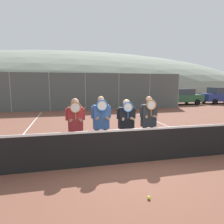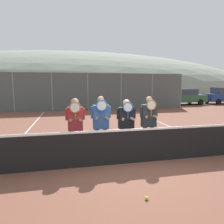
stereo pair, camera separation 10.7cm
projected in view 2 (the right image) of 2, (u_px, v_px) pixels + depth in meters
name	position (u px, v px, depth m)	size (l,w,h in m)	color
ground_plane	(128.00, 163.00, 5.53)	(120.00, 120.00, 0.00)	brown
hill_distant	(74.00, 92.00, 58.05)	(108.30, 60.16, 21.06)	gray
clubhouse_building	(98.00, 89.00, 23.79)	(16.56, 5.50, 3.23)	#9EA3A8
fence_back	(88.00, 92.00, 16.69)	(17.37, 0.06, 3.09)	gray
tennis_net	(129.00, 146.00, 5.46)	(9.43, 0.09, 1.07)	gray
court_line_left_sideline	(19.00, 141.00, 7.70)	(0.05, 16.00, 0.01)	white
court_line_right_sideline	(182.00, 132.00, 9.16)	(0.05, 16.00, 0.01)	white
player_leftmost	(75.00, 123.00, 5.72)	(0.55, 0.34, 1.78)	white
player_center_left	(101.00, 122.00, 5.84)	(0.59, 0.34, 1.83)	#232838
player_center_right	(126.00, 122.00, 6.13)	(0.60, 0.34, 1.72)	#56565B
player_rightmost	(149.00, 120.00, 6.18)	(0.58, 0.34, 1.81)	black
car_far_left	(34.00, 98.00, 18.06)	(4.29, 1.93, 1.82)	maroon
car_left_of_center	(89.00, 97.00, 19.26)	(4.59, 1.96, 1.75)	#B2B7BC
car_center	(137.00, 96.00, 20.33)	(4.15, 1.98, 1.82)	black
car_right_of_center	(182.00, 97.00, 21.16)	(4.73, 2.08, 1.67)	#285638
car_far_right	(224.00, 95.00, 22.20)	(4.54, 1.98, 1.80)	navy
tennis_ball_on_court	(147.00, 198.00, 3.78)	(0.07, 0.07, 0.07)	#CCDB33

